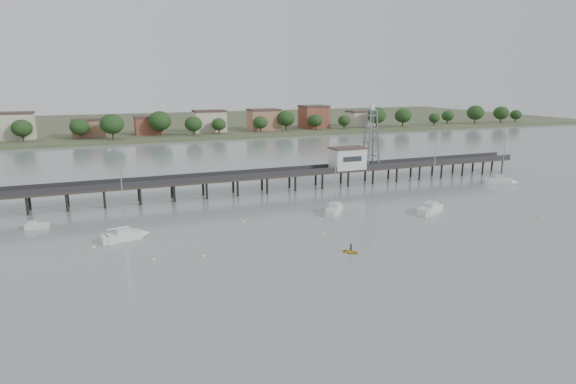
{
  "coord_description": "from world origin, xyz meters",
  "views": [
    {
      "loc": [
        -31.31,
        -43.04,
        25.43
      ],
      "look_at": [
        2.23,
        42.0,
        4.0
      ],
      "focal_mm": 30.0,
      "sensor_mm": 36.0,
      "label": 1
    }
  ],
  "objects_px": {
    "pier": "(250,177)",
    "white_tender": "(36,226)",
    "lattice_tower": "(371,139)",
    "sailboat_c": "(335,208)",
    "yellow_dinghy": "(351,253)",
    "sailboat_d": "(434,208)",
    "sailboat_e": "(504,181)",
    "sailboat_b": "(130,235)"
  },
  "relations": [
    {
      "from": "pier",
      "to": "sailboat_e",
      "type": "height_order",
      "value": "sailboat_e"
    },
    {
      "from": "sailboat_b",
      "to": "yellow_dinghy",
      "type": "distance_m",
      "value": 35.89
    },
    {
      "from": "pier",
      "to": "sailboat_e",
      "type": "xyz_separation_m",
      "value": [
        61.95,
        -13.69,
        -3.15
      ]
    },
    {
      "from": "lattice_tower",
      "to": "pier",
      "type": "bearing_deg",
      "value": -180.0
    },
    {
      "from": "yellow_dinghy",
      "to": "sailboat_b",
      "type": "bearing_deg",
      "value": 110.85
    },
    {
      "from": "lattice_tower",
      "to": "sailboat_c",
      "type": "distance_m",
      "value": 31.38
    },
    {
      "from": "sailboat_b",
      "to": "sailboat_d",
      "type": "distance_m",
      "value": 57.34
    },
    {
      "from": "white_tender",
      "to": "sailboat_d",
      "type": "bearing_deg",
      "value": 1.04
    },
    {
      "from": "sailboat_d",
      "to": "white_tender",
      "type": "height_order",
      "value": "sailboat_d"
    },
    {
      "from": "lattice_tower",
      "to": "yellow_dinghy",
      "type": "bearing_deg",
      "value": -124.01
    },
    {
      "from": "pier",
      "to": "yellow_dinghy",
      "type": "bearing_deg",
      "value": -86.57
    },
    {
      "from": "sailboat_c",
      "to": "sailboat_d",
      "type": "relative_size",
      "value": 0.92
    },
    {
      "from": "sailboat_d",
      "to": "yellow_dinghy",
      "type": "relative_size",
      "value": 5.83
    },
    {
      "from": "lattice_tower",
      "to": "sailboat_d",
      "type": "relative_size",
      "value": 1.13
    },
    {
      "from": "sailboat_c",
      "to": "white_tender",
      "type": "bearing_deg",
      "value": 120.36
    },
    {
      "from": "sailboat_e",
      "to": "white_tender",
      "type": "bearing_deg",
      "value": -146.78
    },
    {
      "from": "white_tender",
      "to": "yellow_dinghy",
      "type": "distance_m",
      "value": 54.89
    },
    {
      "from": "pier",
      "to": "white_tender",
      "type": "bearing_deg",
      "value": -164.36
    },
    {
      "from": "lattice_tower",
      "to": "sailboat_b",
      "type": "distance_m",
      "value": 64.91
    },
    {
      "from": "yellow_dinghy",
      "to": "sailboat_d",
      "type": "bearing_deg",
      "value": -8.37
    },
    {
      "from": "pier",
      "to": "sailboat_b",
      "type": "distance_m",
      "value": 36.92
    },
    {
      "from": "sailboat_b",
      "to": "sailboat_c",
      "type": "distance_m",
      "value": 39.0
    },
    {
      "from": "yellow_dinghy",
      "to": "lattice_tower",
      "type": "bearing_deg",
      "value": 18.68
    },
    {
      "from": "pier",
      "to": "sailboat_c",
      "type": "bearing_deg",
      "value": -62.73
    },
    {
      "from": "sailboat_d",
      "to": "yellow_dinghy",
      "type": "bearing_deg",
      "value": -177.7
    },
    {
      "from": "pier",
      "to": "sailboat_c",
      "type": "relative_size",
      "value": 11.88
    },
    {
      "from": "pier",
      "to": "sailboat_d",
      "type": "bearing_deg",
      "value": -43.85
    },
    {
      "from": "sailboat_e",
      "to": "lattice_tower",
      "type": "bearing_deg",
      "value": -170.06
    },
    {
      "from": "lattice_tower",
      "to": "sailboat_e",
      "type": "height_order",
      "value": "lattice_tower"
    },
    {
      "from": "lattice_tower",
      "to": "sailboat_c",
      "type": "xyz_separation_m",
      "value": [
        -20.51,
        -21.33,
        -10.46
      ]
    },
    {
      "from": "sailboat_c",
      "to": "white_tender",
      "type": "distance_m",
      "value": 54.6
    },
    {
      "from": "sailboat_b",
      "to": "sailboat_c",
      "type": "bearing_deg",
      "value": -10.01
    },
    {
      "from": "sailboat_b",
      "to": "white_tender",
      "type": "height_order",
      "value": "sailboat_b"
    },
    {
      "from": "white_tender",
      "to": "yellow_dinghy",
      "type": "bearing_deg",
      "value": -20.6
    },
    {
      "from": "pier",
      "to": "sailboat_c",
      "type": "height_order",
      "value": "sailboat_c"
    },
    {
      "from": "sailboat_d",
      "to": "sailboat_c",
      "type": "bearing_deg",
      "value": 132.98
    },
    {
      "from": "pier",
      "to": "white_tender",
      "type": "distance_m",
      "value": 44.57
    },
    {
      "from": "sailboat_b",
      "to": "sailboat_d",
      "type": "height_order",
      "value": "sailboat_d"
    },
    {
      "from": "lattice_tower",
      "to": "white_tender",
      "type": "bearing_deg",
      "value": -170.84
    },
    {
      "from": "sailboat_d",
      "to": "sailboat_b",
      "type": "bearing_deg",
      "value": 149.2
    },
    {
      "from": "pier",
      "to": "sailboat_e",
      "type": "relative_size",
      "value": 12.34
    },
    {
      "from": "sailboat_c",
      "to": "yellow_dinghy",
      "type": "bearing_deg",
      "value": -161.14
    }
  ]
}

